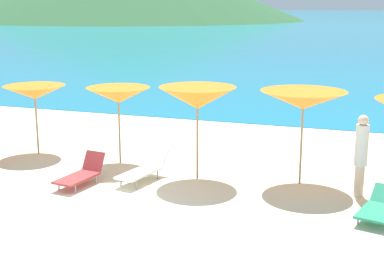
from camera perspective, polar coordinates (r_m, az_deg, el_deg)
name	(u,v)px	position (r m, az deg, el deg)	size (l,w,h in m)	color
ground_plane	(225,124)	(20.61, 3.45, 0.44)	(50.00, 100.00, 0.30)	beige
ocean_water	(370,15)	(239.09, 18.19, 11.15)	(650.00, 440.00, 0.02)	teal
umbrella_3	(35,92)	(16.22, -16.17, 3.60)	(1.84, 1.84, 2.00)	#9E7F59
umbrella_4	(118,95)	(14.73, -7.73, 3.42)	(1.77, 1.77, 2.10)	#9E7F59
umbrella_5	(197,98)	(13.21, 0.58, 3.16)	(2.05, 2.05, 2.31)	#9E7F59
umbrella_6	(303,100)	(13.06, 11.59, 2.87)	(2.20, 2.20, 2.28)	#9E7F59
lounge_chair_1	(144,169)	(13.48, -5.09, -4.32)	(0.85, 1.69, 0.64)	white
lounge_chair_3	(380,207)	(11.78, 19.10, -7.82)	(0.96, 1.60, 0.52)	#268C66
lounge_chair_5	(82,173)	(13.39, -11.50, -4.65)	(0.75, 1.45, 0.70)	#A53333
beachgoer_0	(361,152)	(12.75, 17.32, -2.46)	(0.29, 0.29, 1.88)	beige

